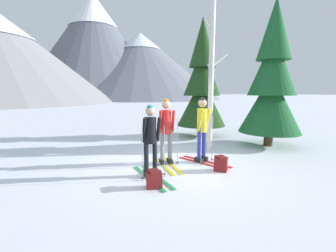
{
  "coord_description": "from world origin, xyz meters",
  "views": [
    {
      "loc": [
        -2.55,
        -5.47,
        1.97
      ],
      "look_at": [
        -0.0,
        0.26,
        1.05
      ],
      "focal_mm": 24.46,
      "sensor_mm": 36.0,
      "label": 1
    }
  ],
  "objects_px": {
    "skier_in_yellow": "(202,126)",
    "pine_tree_mid": "(272,80)",
    "pine_tree_near": "(202,83)",
    "skier_in_red": "(166,128)",
    "backpack_on_snow_beside": "(154,179)",
    "skier_in_black": "(151,138)",
    "backpack_on_snow_front": "(221,164)",
    "birch_tree_tall": "(211,73)"
  },
  "relations": [
    {
      "from": "skier_in_red",
      "to": "pine_tree_near",
      "type": "distance_m",
      "value": 4.58
    },
    {
      "from": "birch_tree_tall",
      "to": "pine_tree_mid",
      "type": "bearing_deg",
      "value": -4.12
    },
    {
      "from": "pine_tree_mid",
      "to": "skier_in_yellow",
      "type": "bearing_deg",
      "value": -167.77
    },
    {
      "from": "skier_in_black",
      "to": "birch_tree_tall",
      "type": "xyz_separation_m",
      "value": [
        2.58,
        1.38,
        1.66
      ]
    },
    {
      "from": "skier_in_red",
      "to": "birch_tree_tall",
      "type": "relative_size",
      "value": 0.36
    },
    {
      "from": "skier_in_red",
      "to": "backpack_on_snow_beside",
      "type": "relative_size",
      "value": 4.76
    },
    {
      "from": "pine_tree_near",
      "to": "pine_tree_mid",
      "type": "distance_m",
      "value": 2.92
    },
    {
      "from": "skier_in_black",
      "to": "pine_tree_near",
      "type": "distance_m",
      "value": 5.56
    },
    {
      "from": "birch_tree_tall",
      "to": "backpack_on_snow_beside",
      "type": "bearing_deg",
      "value": -143.44
    },
    {
      "from": "pine_tree_near",
      "to": "birch_tree_tall",
      "type": "height_order",
      "value": "pine_tree_near"
    },
    {
      "from": "skier_in_red",
      "to": "birch_tree_tall",
      "type": "height_order",
      "value": "birch_tree_tall"
    },
    {
      "from": "pine_tree_near",
      "to": "backpack_on_snow_front",
      "type": "distance_m",
      "value": 5.14
    },
    {
      "from": "backpack_on_snow_beside",
      "to": "birch_tree_tall",
      "type": "bearing_deg",
      "value": 36.56
    },
    {
      "from": "pine_tree_mid",
      "to": "backpack_on_snow_beside",
      "type": "relative_size",
      "value": 13.84
    },
    {
      "from": "birch_tree_tall",
      "to": "backpack_on_snow_front",
      "type": "height_order",
      "value": "birch_tree_tall"
    },
    {
      "from": "skier_in_yellow",
      "to": "pine_tree_mid",
      "type": "distance_m",
      "value": 3.71
    },
    {
      "from": "birch_tree_tall",
      "to": "backpack_on_snow_front",
      "type": "relative_size",
      "value": 12.79
    },
    {
      "from": "skier_in_red",
      "to": "pine_tree_mid",
      "type": "relative_size",
      "value": 0.34
    },
    {
      "from": "pine_tree_near",
      "to": "backpack_on_snow_front",
      "type": "bearing_deg",
      "value": -115.87
    },
    {
      "from": "pine_tree_near",
      "to": "birch_tree_tall",
      "type": "bearing_deg",
      "value": -116.05
    },
    {
      "from": "skier_in_red",
      "to": "pine_tree_mid",
      "type": "distance_m",
      "value": 4.62
    },
    {
      "from": "skier_in_black",
      "to": "backpack_on_snow_front",
      "type": "xyz_separation_m",
      "value": [
        1.74,
        -0.37,
        -0.74
      ]
    },
    {
      "from": "skier_in_black",
      "to": "skier_in_red",
      "type": "xyz_separation_m",
      "value": [
        0.7,
        0.7,
        0.08
      ]
    },
    {
      "from": "skier_in_black",
      "to": "skier_in_red",
      "type": "bearing_deg",
      "value": 45.17
    },
    {
      "from": "pine_tree_near",
      "to": "skier_in_yellow",
      "type": "bearing_deg",
      "value": -121.72
    },
    {
      "from": "backpack_on_snow_beside",
      "to": "pine_tree_mid",
      "type": "bearing_deg",
      "value": 19.52
    },
    {
      "from": "skier_in_yellow",
      "to": "backpack_on_snow_front",
      "type": "relative_size",
      "value": 4.64
    },
    {
      "from": "backpack_on_snow_beside",
      "to": "skier_in_red",
      "type": "bearing_deg",
      "value": 57.55
    },
    {
      "from": "skier_in_black",
      "to": "pine_tree_mid",
      "type": "xyz_separation_m",
      "value": [
        5.07,
        1.2,
        1.48
      ]
    },
    {
      "from": "pine_tree_near",
      "to": "pine_tree_mid",
      "type": "xyz_separation_m",
      "value": [
        1.3,
        -2.62,
        0.04
      ]
    },
    {
      "from": "skier_in_black",
      "to": "backpack_on_snow_beside",
      "type": "xyz_separation_m",
      "value": [
        -0.16,
        -0.66,
        -0.74
      ]
    },
    {
      "from": "skier_in_black",
      "to": "backpack_on_snow_beside",
      "type": "bearing_deg",
      "value": -104.08
    },
    {
      "from": "skier_in_black",
      "to": "backpack_on_snow_front",
      "type": "bearing_deg",
      "value": -11.98
    },
    {
      "from": "pine_tree_mid",
      "to": "backpack_on_snow_front",
      "type": "bearing_deg",
      "value": -154.74
    },
    {
      "from": "pine_tree_mid",
      "to": "birch_tree_tall",
      "type": "height_order",
      "value": "pine_tree_mid"
    },
    {
      "from": "pine_tree_near",
      "to": "backpack_on_snow_beside",
      "type": "bearing_deg",
      "value": -131.35
    },
    {
      "from": "pine_tree_near",
      "to": "pine_tree_mid",
      "type": "relative_size",
      "value": 0.98
    },
    {
      "from": "backpack_on_snow_front",
      "to": "pine_tree_near",
      "type": "bearing_deg",
      "value": 64.13
    },
    {
      "from": "skier_in_yellow",
      "to": "backpack_on_snow_front",
      "type": "bearing_deg",
      "value": -87.43
    },
    {
      "from": "pine_tree_mid",
      "to": "skier_in_black",
      "type": "bearing_deg",
      "value": -166.67
    },
    {
      "from": "skier_in_black",
      "to": "skier_in_red",
      "type": "height_order",
      "value": "skier_in_red"
    },
    {
      "from": "skier_in_yellow",
      "to": "birch_tree_tall",
      "type": "distance_m",
      "value": 2.0
    }
  ]
}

